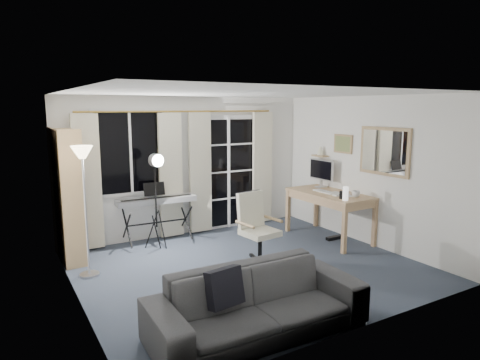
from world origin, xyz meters
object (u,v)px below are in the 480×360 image
Objects in this scene: torchiere_lamp at (83,172)px; mug at (356,193)px; keyboard_piano at (156,201)px; studio_light at (156,171)px; desk at (329,198)px; monitor at (321,171)px; office_chair at (255,222)px; sofa at (257,292)px; bookshelf at (65,199)px.

torchiere_lamp reaches higher than mug.
mug is at bearing -29.92° from keyboard_piano.
keyboard_piano is at bearing 147.34° from mug.
studio_light is at bearing -103.95° from keyboard_piano.
monitor is at bearing 65.79° from desk.
office_chair is 0.47× the size of sofa.
keyboard_piano is at bearing 153.99° from desk.
mug is at bearing -79.34° from desk.
office_chair reaches higher than mug.
mug is at bearing -36.69° from studio_light.
bookshelf is 0.88× the size of sofa.
office_chair reaches higher than keyboard_piano.
torchiere_lamp is at bearing -82.19° from bookshelf.
office_chair is 2.16m from monitor.
keyboard_piano is 1.26× the size of office_chair.
studio_light is 2.91m from desk.
mug is 0.06× the size of sofa.
desk is 3.40m from sofa.
bookshelf is at bearing 161.66° from studio_light.
monitor is (2.90, -0.49, -0.14)m from studio_light.
torchiere_lamp reaches higher than desk.
desk is at bearing -17.68° from bookshelf.
mug is at bearing -12.28° from torchiere_lamp.
studio_light is 3.06m from sofa.
monitor is at bearing 1.20° from torchiere_lamp.
office_chair reaches higher than desk.
keyboard_piano is 9.93× the size of mug.
sofa is (1.27, -3.14, -0.49)m from bookshelf.
torchiere_lamp reaches higher than monitor.
bookshelf is 1.11× the size of torchiere_lamp.
office_chair is at bearing -19.12° from torchiere_lamp.
mug is at bearing -23.58° from bookshelf.
desk is (1.73, 0.38, 0.09)m from office_chair.
office_chair is at bearing 60.08° from sofa.
torchiere_lamp is (0.13, -0.77, 0.48)m from bookshelf.
sofa is at bearing -128.07° from office_chair.
keyboard_piano is 2.89m from desk.
sofa is (-2.83, -1.51, -0.44)m from mug.
keyboard_piano reaches higher than sofa.
bookshelf is at bearing 139.66° from office_chair.
desk is at bearing 37.85° from sofa.
keyboard_piano is at bearing 163.68° from monitor.
torchiere_lamp is 13.22× the size of mug.
bookshelf is 4.26m from monitor.
keyboard_piano is (1.39, 0.10, -0.21)m from bookshelf.
studio_light is at bearing 119.77° from office_chair.
bookshelf is 2.75m from office_chair.
torchiere_lamp is at bearing -142.59° from keyboard_piano.
studio_light is at bearing 25.98° from torchiere_lamp.
keyboard_piano reaches higher than desk.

